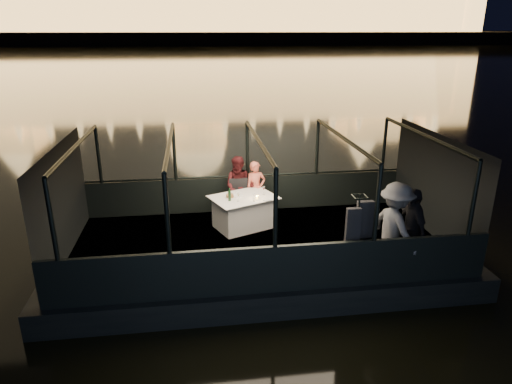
{
  "coord_description": "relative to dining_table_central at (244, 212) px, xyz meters",
  "views": [
    {
      "loc": [
        -1.3,
        -9.01,
        4.95
      ],
      "look_at": [
        0.0,
        0.4,
        1.55
      ],
      "focal_mm": 32.0,
      "sensor_mm": 36.0,
      "label": 1
    }
  ],
  "objects": [
    {
      "name": "river_water",
      "position": [
        0.23,
        79.11,
        -0.89
      ],
      "size": [
        500.0,
        500.0,
        0.0
      ],
      "primitive_type": "plane",
      "color": "black",
      "rests_on": "ground"
    },
    {
      "name": "cabin_roof_glass",
      "position": [
        0.23,
        -0.89,
        1.91
      ],
      "size": [
        8.0,
        4.0,
        0.02
      ],
      "primitive_type": null,
      "color": "#99B2B2",
      "rests_on": "boat_deck"
    },
    {
      "name": "plate_far",
      "position": [
        -0.13,
        0.08,
        0.39
      ],
      "size": [
        0.29,
        0.29,
        0.02
      ],
      "primitive_type": "cylinder",
      "rotation": [
        0.0,
        0.0,
        0.19
      ],
      "color": "white",
      "rests_on": "dining_table_central"
    },
    {
      "name": "gunwale_starboard",
      "position": [
        0.23,
        -2.89,
        0.06
      ],
      "size": [
        8.0,
        0.08,
        0.9
      ],
      "primitive_type": "cube",
      "color": "black",
      "rests_on": "boat_deck"
    },
    {
      "name": "amber_candle",
      "position": [
        0.29,
        -0.18,
        0.42
      ],
      "size": [
        0.07,
        0.07,
        0.07
      ],
      "primitive_type": "cylinder",
      "rotation": [
        0.0,
        0.0,
        0.31
      ],
      "color": "yellow",
      "rests_on": "dining_table_central"
    },
    {
      "name": "person_woman_coral",
      "position": [
        0.39,
        0.72,
        0.36
      ],
      "size": [
        0.56,
        0.44,
        1.39
      ],
      "primitive_type": "imported",
      "rotation": [
        0.0,
        0.0,
        0.23
      ],
      "color": "#E46A52",
      "rests_on": "boat_deck"
    },
    {
      "name": "boat_deck",
      "position": [
        0.23,
        -0.89,
        -0.41
      ],
      "size": [
        8.0,
        4.0,
        0.04
      ],
      "primitive_type": "cube",
      "color": "black",
      "rests_on": "boat_hull"
    },
    {
      "name": "wine_bottle",
      "position": [
        -0.34,
        -0.2,
        0.53
      ],
      "size": [
        0.08,
        0.08,
        0.3
      ],
      "primitive_type": "cylinder",
      "rotation": [
        0.0,
        0.0,
        0.29
      ],
      "color": "#123217",
      "rests_on": "dining_table_central"
    },
    {
      "name": "boat_hull",
      "position": [
        0.23,
        -0.89,
        -0.89
      ],
      "size": [
        8.6,
        4.4,
        1.0
      ],
      "primitive_type": "cube",
      "color": "black",
      "rests_on": "river_water"
    },
    {
      "name": "wine_glass_empty",
      "position": [
        0.2,
        -0.31,
        0.48
      ],
      "size": [
        0.07,
        0.07,
        0.19
      ],
      "primitive_type": null,
      "rotation": [
        0.0,
        0.0,
        -0.16
      ],
      "color": "silver",
      "rests_on": "dining_table_central"
    },
    {
      "name": "cabin_glass_starboard",
      "position": [
        0.23,
        -2.89,
        1.21
      ],
      "size": [
        8.0,
        0.02,
        1.4
      ],
      "primitive_type": null,
      "color": "#99B2B2",
      "rests_on": "gunwale_starboard"
    },
    {
      "name": "chair_port_right",
      "position": [
        0.36,
        0.59,
        0.06
      ],
      "size": [
        0.48,
        0.48,
        0.84
      ],
      "primitive_type": "cube",
      "rotation": [
        0.0,
        0.0,
        0.25
      ],
      "color": "black",
      "rests_on": "boat_deck"
    },
    {
      "name": "passenger_dark",
      "position": [
        3.03,
        -2.28,
        0.47
      ],
      "size": [
        0.42,
        0.96,
        1.61
      ],
      "primitive_type": "imported",
      "rotation": [
        0.0,
        0.0,
        4.74
      ],
      "color": "black",
      "rests_on": "boat_deck"
    },
    {
      "name": "end_wall_fore",
      "position": [
        -3.77,
        -0.89,
        0.76
      ],
      "size": [
        0.02,
        4.0,
        2.3
      ],
      "primitive_type": null,
      "color": "black",
      "rests_on": "boat_deck"
    },
    {
      "name": "canopy_ribs",
      "position": [
        0.23,
        -0.89,
        0.76
      ],
      "size": [
        8.0,
        4.0,
        2.3
      ],
      "primitive_type": null,
      "color": "black",
      "rests_on": "boat_deck"
    },
    {
      "name": "embankment",
      "position": [
        0.23,
        209.11,
        0.11
      ],
      "size": [
        400.0,
        140.0,
        6.0
      ],
      "primitive_type": "cube",
      "color": "#423D33",
      "rests_on": "ground"
    },
    {
      "name": "bread_basket",
      "position": [
        -0.32,
        0.02,
        0.42
      ],
      "size": [
        0.2,
        0.2,
        0.07
      ],
      "primitive_type": "cylinder",
      "rotation": [
        0.0,
        0.0,
        0.14
      ],
      "color": "brown",
      "rests_on": "dining_table_central"
    },
    {
      "name": "coat_stand",
      "position": [
        1.79,
        -2.64,
        0.51
      ],
      "size": [
        0.53,
        0.46,
        1.7
      ],
      "primitive_type": null,
      "rotation": [
        0.0,
        0.0,
        -0.19
      ],
      "color": "black",
      "rests_on": "boat_deck"
    },
    {
      "name": "plate_near",
      "position": [
        0.51,
        -0.25,
        0.39
      ],
      "size": [
        0.29,
        0.29,
        0.01
      ],
      "primitive_type": "cylinder",
      "rotation": [
        0.0,
        0.0,
        -0.38
      ],
      "color": "silver",
      "rests_on": "dining_table_central"
    },
    {
      "name": "person_man_maroon",
      "position": [
        -0.02,
        0.72,
        0.36
      ],
      "size": [
        0.88,
        0.78,
        1.54
      ],
      "primitive_type": "imported",
      "rotation": [
        0.0,
        0.0,
        -0.32
      ],
      "color": "#3F1114",
      "rests_on": "boat_deck"
    },
    {
      "name": "chair_port_left",
      "position": [
        -0.05,
        0.51,
        0.06
      ],
      "size": [
        0.47,
        0.47,
        0.98
      ],
      "primitive_type": "cube",
      "rotation": [
        0.0,
        0.0,
        0.03
      ],
      "color": "black",
      "rests_on": "boat_deck"
    },
    {
      "name": "wine_glass_white",
      "position": [
        -0.15,
        -0.27,
        0.48
      ],
      "size": [
        0.09,
        0.09,
        0.2
      ],
      "primitive_type": null,
      "rotation": [
        0.0,
        0.0,
        0.39
      ],
      "color": "white",
      "rests_on": "dining_table_central"
    },
    {
      "name": "wine_glass_red",
      "position": [
        0.49,
        0.08,
        0.48
      ],
      "size": [
        0.08,
        0.08,
        0.2
      ],
      "primitive_type": null,
      "rotation": [
        0.0,
        0.0,
        0.25
      ],
      "color": "silver",
      "rests_on": "dining_table_central"
    },
    {
      "name": "gunwale_port",
      "position": [
        0.23,
        1.11,
        0.06
      ],
      "size": [
        8.0,
        0.08,
        0.9
      ],
      "primitive_type": "cube",
      "color": "black",
      "rests_on": "boat_deck"
    },
    {
      "name": "cabin_glass_port",
      "position": [
        0.23,
        1.11,
        1.21
      ],
      "size": [
        8.0,
        0.02,
        1.4
      ],
      "primitive_type": null,
      "color": "#99B2B2",
      "rests_on": "gunwale_port"
    },
    {
      "name": "end_wall_aft",
      "position": [
        4.23,
        -0.89,
        0.76
      ],
      "size": [
        0.02,
        4.0,
        2.3
      ],
      "primitive_type": null,
      "color": "black",
      "rests_on": "boat_deck"
    },
    {
      "name": "dining_table_central",
      "position": [
        0.0,
        0.0,
        0.0
      ],
      "size": [
        1.74,
        1.53,
        0.77
      ],
      "primitive_type": "cube",
      "rotation": [
        0.0,
        0.0,
        0.4
      ],
      "color": "white",
      "rests_on": "boat_deck"
    },
    {
      "name": "passenger_stripe",
      "position": [
        2.63,
        -2.4,
        0.47
      ],
      "size": [
        0.96,
        1.3,
        1.79
      ],
      "primitive_type": "imported",
      "rotation": [
        0.0,
        0.0,
        1.87
      ],
      "color": "silver",
      "rests_on": "boat_deck"
    }
  ]
}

